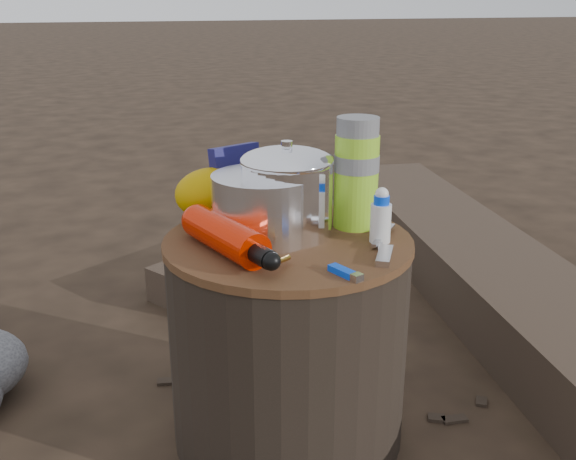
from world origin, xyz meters
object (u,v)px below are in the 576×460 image
object	(u,v)px
log_main	(480,269)
camping_pot	(287,191)
fuel_bottle	(225,236)
stump	(288,340)
travel_mug	(313,183)
thermos	(356,174)

from	to	relation	value
log_main	camping_pot	bearing A→B (deg)	-141.38
log_main	fuel_bottle	xyz separation A→B (m)	(-0.97, -0.51, 0.40)
stump	fuel_bottle	world-z (taller)	fuel_bottle
fuel_bottle	travel_mug	world-z (taller)	travel_mug
log_main	thermos	world-z (taller)	thermos
camping_pot	travel_mug	bearing A→B (deg)	51.41
travel_mug	thermos	bearing A→B (deg)	-75.31
thermos	travel_mug	bearing A→B (deg)	104.69
log_main	travel_mug	distance (m)	0.88
camping_pot	thermos	distance (m)	0.16
stump	thermos	world-z (taller)	thermos
travel_mug	log_main	bearing A→B (deg)	23.02
thermos	log_main	bearing A→B (deg)	33.57
camping_pot	fuel_bottle	distance (m)	0.17
stump	thermos	bearing A→B (deg)	10.01
log_main	camping_pot	distance (m)	1.05
stump	log_main	xyz separation A→B (m)	(0.83, 0.47, -0.14)
log_main	camping_pot	size ratio (longest dim) A/B	11.73
log_main	camping_pot	world-z (taller)	camping_pot
fuel_bottle	thermos	world-z (taller)	thermos
stump	thermos	distance (m)	0.38
thermos	travel_mug	size ratio (longest dim) A/B	1.87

